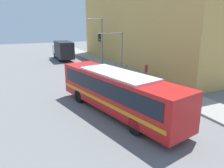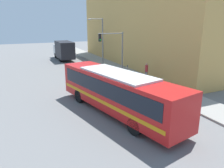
% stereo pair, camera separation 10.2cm
% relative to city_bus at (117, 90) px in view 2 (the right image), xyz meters
% --- Properties ---
extents(ground_plane, '(120.00, 120.00, 0.00)m').
position_rel_city_bus_xyz_m(ground_plane, '(0.80, -0.37, -1.79)').
color(ground_plane, slate).
extents(sidewalk, '(3.02, 70.00, 0.15)m').
position_rel_city_bus_xyz_m(sidewalk, '(6.81, 19.63, -1.72)').
color(sidewalk, gray).
rests_on(sidewalk, ground_plane).
extents(building_facade, '(6.00, 31.28, 10.73)m').
position_rel_city_bus_xyz_m(building_facade, '(11.32, 16.27, 3.58)').
color(building_facade, tan).
rests_on(building_facade, ground_plane).
extents(city_bus, '(4.93, 11.93, 3.06)m').
position_rel_city_bus_xyz_m(city_bus, '(0.00, 0.00, 0.00)').
color(city_bus, red).
rests_on(city_bus, ground_plane).
extents(delivery_truck, '(2.37, 7.42, 3.22)m').
position_rel_city_bus_xyz_m(delivery_truck, '(1.68, 25.11, -0.05)').
color(delivery_truck, black).
rests_on(delivery_truck, ground_plane).
extents(fire_hydrant, '(0.26, 0.34, 0.80)m').
position_rel_city_bus_xyz_m(fire_hydrant, '(5.90, 2.02, -1.24)').
color(fire_hydrant, gold).
rests_on(fire_hydrant, sidewalk).
extents(traffic_light_pole, '(3.28, 0.35, 5.12)m').
position_rel_city_bus_xyz_m(traffic_light_pole, '(4.91, 11.00, 1.89)').
color(traffic_light_pole, slate).
rests_on(traffic_light_pole, sidewalk).
extents(parking_meter, '(0.14, 0.14, 1.30)m').
position_rel_city_bus_xyz_m(parking_meter, '(5.90, 9.34, -0.76)').
color(parking_meter, slate).
rests_on(parking_meter, sidewalk).
extents(street_lamp, '(2.42, 0.28, 6.82)m').
position_rel_city_bus_xyz_m(street_lamp, '(5.83, 17.79, 2.43)').
color(street_lamp, slate).
rests_on(street_lamp, sidewalk).
extents(pedestrian_near_corner, '(0.34, 0.34, 1.86)m').
position_rel_city_bus_xyz_m(pedestrian_near_corner, '(7.07, 6.95, -0.68)').
color(pedestrian_near_corner, slate).
rests_on(pedestrian_near_corner, sidewalk).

